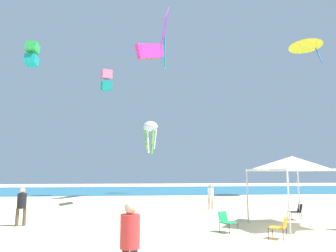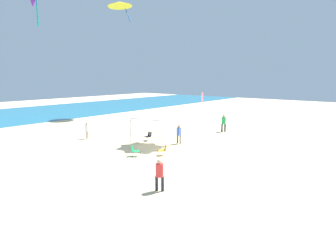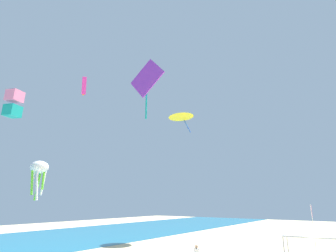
% 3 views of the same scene
% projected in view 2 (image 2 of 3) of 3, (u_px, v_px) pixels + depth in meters
% --- Properties ---
extents(ground, '(120.00, 120.00, 0.10)m').
position_uv_depth(ground, '(170.00, 157.00, 21.80)').
color(ground, beige).
extents(canopy_tent, '(3.54, 3.71, 3.17)m').
position_uv_depth(canopy_tent, '(155.00, 114.00, 24.77)').
color(canopy_tent, '#B7B7BC').
rests_on(canopy_tent, ground).
extents(folding_chair_near_cooler, '(0.81, 0.80, 0.82)m').
position_uv_depth(folding_chair_near_cooler, '(163.00, 149.00, 22.10)').
color(folding_chair_near_cooler, black).
rests_on(folding_chair_near_cooler, ground).
extents(folding_chair_left_of_tent, '(0.77, 0.80, 0.82)m').
position_uv_depth(folding_chair_left_of_tent, '(135.00, 150.00, 21.86)').
color(folding_chair_left_of_tent, black).
rests_on(folding_chair_left_of_tent, ground).
extents(folding_chair_facing_ocean, '(0.69, 0.61, 0.82)m').
position_uv_depth(folding_chair_facing_ocean, '(148.00, 136.00, 27.18)').
color(folding_chair_facing_ocean, black).
rests_on(folding_chair_facing_ocean, ground).
extents(banner_flag, '(0.36, 0.06, 4.29)m').
position_uv_depth(banner_flag, '(202.00, 107.00, 33.09)').
color(banner_flag, silver).
rests_on(banner_flag, ground).
extents(person_far_stroller, '(0.41, 0.46, 1.74)m').
position_uv_depth(person_far_stroller, '(179.00, 133.00, 25.80)').
color(person_far_stroller, brown).
rests_on(person_far_stroller, ground).
extents(person_kite_handler, '(0.42, 0.43, 1.78)m').
position_uv_depth(person_kite_handler, '(160.00, 172.00, 15.11)').
color(person_kite_handler, black).
rests_on(person_kite_handler, ground).
extents(person_near_umbrella, '(0.40, 0.39, 1.64)m').
position_uv_depth(person_near_umbrella, '(87.00, 129.00, 27.84)').
color(person_near_umbrella, '#C6B28C').
rests_on(person_near_umbrella, ground).
extents(person_beachcomber, '(0.45, 0.45, 1.90)m').
position_uv_depth(person_beachcomber, '(224.00, 122.00, 31.44)').
color(person_beachcomber, black).
rests_on(person_beachcomber, ground).
extents(kite_delta_yellow, '(3.62, 3.66, 2.83)m').
position_uv_depth(kite_delta_yellow, '(120.00, 4.00, 41.43)').
color(kite_delta_yellow, yellow).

